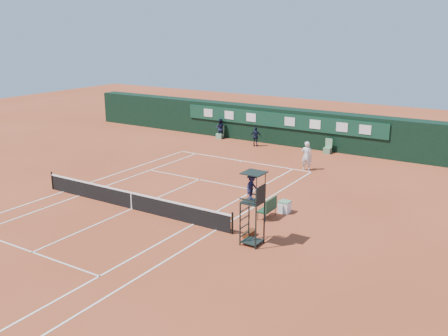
% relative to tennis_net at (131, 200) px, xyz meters
% --- Properties ---
extents(ground, '(90.00, 90.00, 0.00)m').
position_rel_tennis_net_xyz_m(ground, '(0.00, 0.00, -0.51)').
color(ground, '#A74727').
rests_on(ground, ground).
extents(court_lines, '(11.05, 23.85, 0.01)m').
position_rel_tennis_net_xyz_m(court_lines, '(0.00, 0.00, -0.50)').
color(court_lines, white).
rests_on(court_lines, ground).
extents(tennis_net, '(12.90, 0.10, 1.10)m').
position_rel_tennis_net_xyz_m(tennis_net, '(0.00, 0.00, 0.00)').
color(tennis_net, black).
rests_on(tennis_net, ground).
extents(back_wall, '(40.00, 1.65, 3.00)m').
position_rel_tennis_net_xyz_m(back_wall, '(0.00, 18.74, 1.00)').
color(back_wall, black).
rests_on(back_wall, ground).
extents(linesman_chair_left, '(0.55, 0.50, 1.15)m').
position_rel_tennis_net_xyz_m(linesman_chair_left, '(-5.50, 17.48, -0.19)').
color(linesman_chair_left, '#609471').
rests_on(linesman_chair_left, ground).
extents(linesman_chair_right, '(0.55, 0.50, 1.15)m').
position_rel_tennis_net_xyz_m(linesman_chair_right, '(4.50, 17.48, -0.19)').
color(linesman_chair_right, '#55825B').
rests_on(linesman_chair_right, ground).
extents(umpire_chair, '(0.96, 0.95, 3.42)m').
position_rel_tennis_net_xyz_m(umpire_chair, '(7.74, -0.50, 1.95)').
color(umpire_chair, black).
rests_on(umpire_chair, ground).
extents(player_bench, '(0.56, 1.20, 1.10)m').
position_rel_tennis_net_xyz_m(player_bench, '(6.91, 2.76, 0.09)').
color(player_bench, '#173922').
rests_on(player_bench, ground).
extents(tennis_bag, '(0.34, 0.76, 0.28)m').
position_rel_tennis_net_xyz_m(tennis_bag, '(7.24, 0.19, -0.37)').
color(tennis_bag, black).
rests_on(tennis_bag, ground).
extents(cooler, '(0.57, 0.57, 0.65)m').
position_rel_tennis_net_xyz_m(cooler, '(7.26, 3.93, -0.18)').
color(cooler, white).
rests_on(cooler, ground).
extents(tennis_ball, '(0.07, 0.07, 0.07)m').
position_rel_tennis_net_xyz_m(tennis_ball, '(4.09, 9.45, -0.47)').
color(tennis_ball, yellow).
rests_on(tennis_ball, ground).
extents(player, '(0.82, 0.62, 2.03)m').
position_rel_tennis_net_xyz_m(player, '(4.98, 12.15, 0.51)').
color(player, silver).
rests_on(player, ground).
extents(ball_kid_left, '(1.02, 0.89, 1.76)m').
position_rel_tennis_net_xyz_m(ball_kid_left, '(-5.54, 17.58, 0.37)').
color(ball_kid_left, black).
rests_on(ball_kid_left, ground).
extents(ball_kid_right, '(1.02, 0.62, 1.62)m').
position_rel_tennis_net_xyz_m(ball_kid_right, '(-1.41, 16.57, 0.30)').
color(ball_kid_right, black).
rests_on(ball_kid_right, ground).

